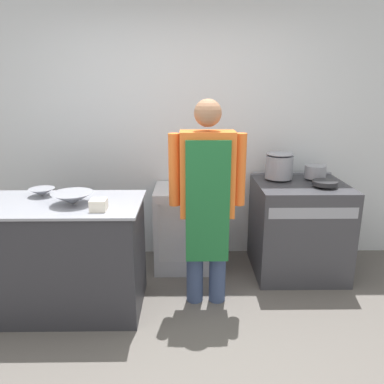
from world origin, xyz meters
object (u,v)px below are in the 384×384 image
(plastic_tub, at_px, (99,205))
(person_cook, at_px, (207,194))
(mixing_bowl, at_px, (73,198))
(saute_pan, at_px, (325,183))
(sauce_pot, at_px, (315,172))
(fridge_unit, at_px, (188,227))
(stove, at_px, (298,228))
(stock_pot, at_px, (279,165))

(plastic_tub, bearing_deg, person_cook, 18.03)
(mixing_bowl, bearing_deg, saute_pan, 13.65)
(saute_pan, relative_size, sauce_pot, 1.10)
(fridge_unit, bearing_deg, mixing_bowl, -138.13)
(stove, xyz_separation_m, saute_pan, (0.17, -0.14, 0.49))
(fridge_unit, distance_m, stock_pot, 1.09)
(plastic_tub, relative_size, sauce_pot, 0.56)
(stock_pot, relative_size, saute_pan, 1.17)
(mixing_bowl, distance_m, stock_pot, 1.93)
(person_cook, bearing_deg, fridge_unit, 102.67)
(fridge_unit, relative_size, person_cook, 0.48)
(mixing_bowl, bearing_deg, person_cook, 6.02)
(plastic_tub, relative_size, stock_pot, 0.44)
(sauce_pot, bearing_deg, person_cook, -147.92)
(mixing_bowl, height_order, saute_pan, mixing_bowl)
(mixing_bowl, relative_size, sauce_pot, 1.55)
(fridge_unit, height_order, mixing_bowl, mixing_bowl)
(saute_pan, xyz_separation_m, sauce_pot, (0.00, 0.28, 0.04))
(plastic_tub, bearing_deg, fridge_unit, 55.43)
(fridge_unit, height_order, saute_pan, saute_pan)
(saute_pan, bearing_deg, stock_pot, 142.21)
(fridge_unit, height_order, sauce_pot, sauce_pot)
(saute_pan, distance_m, sauce_pot, 0.28)
(plastic_tub, xyz_separation_m, saute_pan, (1.89, 0.67, -0.01))
(fridge_unit, distance_m, sauce_pot, 1.36)
(sauce_pot, bearing_deg, stove, -140.28)
(person_cook, height_order, saute_pan, person_cook)
(stock_pot, height_order, saute_pan, stock_pot)
(stove, relative_size, sauce_pot, 4.47)
(person_cook, bearing_deg, mixing_bowl, -173.98)
(sauce_pot, bearing_deg, fridge_unit, -179.87)
(plastic_tub, distance_m, saute_pan, 2.00)
(stove, relative_size, mixing_bowl, 2.88)
(plastic_tub, bearing_deg, saute_pan, 19.45)
(stove, distance_m, plastic_tub, 1.96)
(stove, height_order, fridge_unit, stove)
(person_cook, distance_m, sauce_pot, 1.28)
(person_cook, height_order, sauce_pot, person_cook)
(fridge_unit, distance_m, person_cook, 0.88)
(plastic_tub, relative_size, saute_pan, 0.51)
(fridge_unit, bearing_deg, sauce_pot, 0.13)
(person_cook, relative_size, plastic_tub, 14.69)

